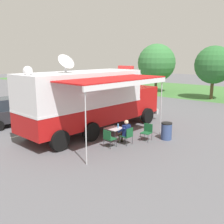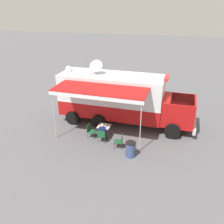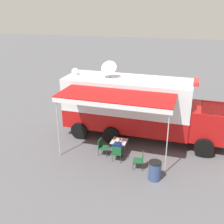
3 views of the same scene
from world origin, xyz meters
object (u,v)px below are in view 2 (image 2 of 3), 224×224
object	(u,v)px
command_truck	(122,98)
folding_chair_at_table	(102,135)
folding_chair_spare_by_truck	(120,140)
car_behind_truck	(109,87)
folding_chair_beside_table	(90,130)
water_bottle	(106,126)
seated_responder	(103,132)
folding_table	(104,127)
trash_bin	(131,149)

from	to	relation	value
command_truck	folding_chair_at_table	world-z (taller)	command_truck
folding_chair_at_table	command_truck	bearing A→B (deg)	167.81
folding_chair_spare_by_truck	car_behind_truck	size ratio (longest dim) A/B	0.20
folding_chair_beside_table	water_bottle	bearing A→B (deg)	102.33
seated_responder	car_behind_truck	bearing A→B (deg)	-169.07
folding_table	trash_bin	xyz separation A→B (m)	(1.88, 2.05, -0.22)
folding_table	seated_responder	size ratio (longest dim) A/B	0.68
trash_bin	car_behind_truck	size ratio (longest dim) A/B	0.21
folding_chair_spare_by_truck	seated_responder	xyz separation A→B (m)	(-0.55, -1.21, 0.14)
folding_chair_beside_table	trash_bin	xyz separation A→B (m)	(1.55, 2.90, -0.06)
folding_chair_at_table	folding_chair_spare_by_truck	xyz separation A→B (m)	(0.37, 1.22, 0.00)
water_bottle	folding_chair_spare_by_truck	bearing A→B (deg)	47.18
seated_responder	folding_table	bearing A→B (deg)	-172.41
command_truck	folding_chair_spare_by_truck	bearing A→B (deg)	9.86
folding_chair_beside_table	car_behind_truck	size ratio (longest dim) A/B	0.20
folding_table	trash_bin	bearing A→B (deg)	47.46
command_truck	folding_table	bearing A→B (deg)	-18.17
folding_chair_at_table	seated_responder	xyz separation A→B (m)	(-0.19, 0.01, 0.14)
folding_chair_beside_table	folding_chair_spare_by_truck	bearing A→B (deg)	68.83
folding_chair_at_table	car_behind_truck	world-z (taller)	car_behind_truck
command_truck	seated_responder	xyz separation A→B (m)	(2.77, -0.63, -1.29)
seated_responder	folding_chair_spare_by_truck	bearing A→B (deg)	65.32
water_bottle	trash_bin	bearing A→B (deg)	47.03
folding_table	water_bottle	bearing A→B (deg)	53.08
water_bottle	folding_chair_spare_by_truck	size ratio (longest dim) A/B	0.26
folding_table	car_behind_truck	distance (m)	7.36
command_truck	water_bottle	world-z (taller)	command_truck
trash_bin	seated_responder	bearing A→B (deg)	-122.86
folding_table	folding_chair_beside_table	distance (m)	0.93
trash_bin	folding_chair_spare_by_truck	bearing A→B (deg)	-133.18
folding_chair_spare_by_truck	seated_responder	size ratio (longest dim) A/B	0.70
folding_chair_beside_table	car_behind_truck	distance (m)	7.58
folding_chair_at_table	folding_chair_beside_table	distance (m)	1.03
folding_chair_beside_table	seated_responder	xyz separation A→B (m)	(0.27, 0.93, 0.14)
water_bottle	command_truck	bearing A→B (deg)	166.36
folding_chair_at_table	seated_responder	distance (m)	0.23
folding_table	seated_responder	world-z (taller)	seated_responder
command_truck	folding_chair_beside_table	size ratio (longest dim) A/B	11.06
command_truck	trash_bin	bearing A→B (deg)	18.39
folding_table	command_truck	bearing A→B (deg)	161.83
command_truck	car_behind_truck	distance (m)	5.59
folding_chair_beside_table	seated_responder	size ratio (longest dim) A/B	0.70
command_truck	folding_chair_spare_by_truck	size ratio (longest dim) A/B	11.06
folding_chair_spare_by_truck	car_behind_truck	bearing A→B (deg)	-162.04
folding_chair_beside_table	seated_responder	world-z (taller)	seated_responder
seated_responder	folding_chair_at_table	bearing A→B (deg)	-3.60
folding_table	folding_chair_spare_by_truck	xyz separation A→B (m)	(1.16, 1.29, -0.16)
trash_bin	car_behind_truck	xyz separation A→B (m)	(-9.10, -3.48, 0.42)
command_truck	folding_chair_at_table	distance (m)	3.35
folding_table	water_bottle	xyz separation A→B (m)	(0.12, 0.16, 0.16)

